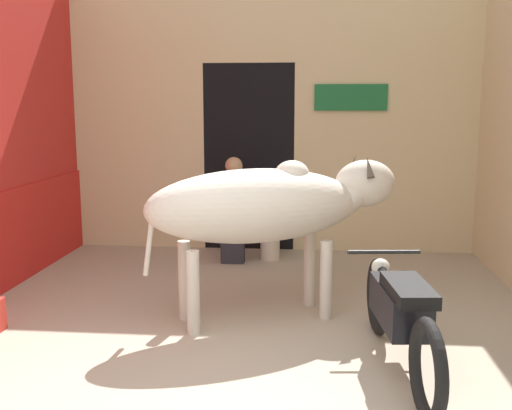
{
  "coord_description": "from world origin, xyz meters",
  "views": [
    {
      "loc": [
        0.5,
        -3.48,
        1.9
      ],
      "look_at": [
        0.01,
        1.92,
        0.99
      ],
      "focal_mm": 42.0,
      "sensor_mm": 36.0,
      "label": 1
    }
  ],
  "objects_px": {
    "shopkeeper_seated": "(234,206)",
    "plastic_stool": "(270,239)",
    "motorcycle_near": "(400,312)",
    "cow": "(269,205)"
  },
  "relations": [
    {
      "from": "cow",
      "to": "plastic_stool",
      "type": "xyz_separation_m",
      "value": [
        -0.12,
        2.05,
        -0.77
      ]
    },
    {
      "from": "motorcycle_near",
      "to": "plastic_stool",
      "type": "relative_size",
      "value": 4.29
    },
    {
      "from": "plastic_stool",
      "to": "shopkeeper_seated",
      "type": "bearing_deg",
      "value": -167.87
    },
    {
      "from": "motorcycle_near",
      "to": "shopkeeper_seated",
      "type": "distance_m",
      "value": 3.35
    },
    {
      "from": "shopkeeper_seated",
      "to": "plastic_stool",
      "type": "height_order",
      "value": "shopkeeper_seated"
    },
    {
      "from": "cow",
      "to": "shopkeeper_seated",
      "type": "bearing_deg",
      "value": 106.11
    },
    {
      "from": "shopkeeper_seated",
      "to": "plastic_stool",
      "type": "distance_m",
      "value": 0.62
    },
    {
      "from": "shopkeeper_seated",
      "to": "plastic_stool",
      "type": "xyz_separation_m",
      "value": [
        0.44,
        0.09,
        -0.42
      ]
    },
    {
      "from": "motorcycle_near",
      "to": "shopkeeper_seated",
      "type": "height_order",
      "value": "shopkeeper_seated"
    },
    {
      "from": "shopkeeper_seated",
      "to": "cow",
      "type": "bearing_deg",
      "value": -73.89
    }
  ]
}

